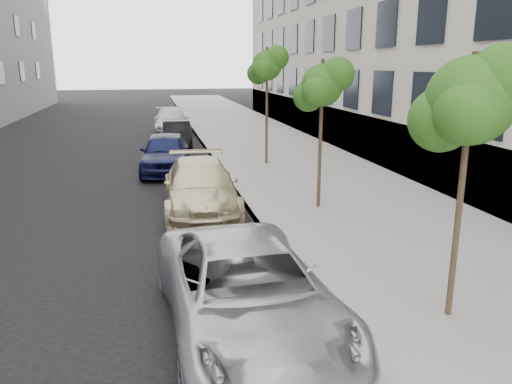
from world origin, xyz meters
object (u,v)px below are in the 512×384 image
object	(u,v)px
minivan	(247,291)
sedan_rear	(172,121)
suv	(201,187)
tree_mid	(323,85)
sedan_black	(177,135)
tree_near	(472,101)
tree_far	(268,66)
sedan_blue	(165,152)

from	to	relation	value
minivan	sedan_rear	xyz separation A→B (m)	(0.00, 23.47, 0.01)
suv	tree_mid	bearing A→B (deg)	-8.40
minivan	sedan_black	size ratio (longest dim) A/B	1.34
tree_mid	sedan_rear	xyz separation A→B (m)	(-3.33, 17.28, -2.80)
tree_mid	sedan_rear	world-z (taller)	tree_mid
tree_mid	tree_near	bearing A→B (deg)	-90.00
tree_far	minivan	world-z (taller)	tree_far
tree_mid	suv	distance (m)	4.41
tree_far	minivan	distance (m)	13.52
suv	sedan_rear	distance (m)	16.63
tree_far	sedan_rear	bearing A→B (deg)	107.15
tree_far	sedan_black	xyz separation A→B (m)	(-3.33, 5.69, -3.39)
tree_mid	sedan_blue	xyz separation A→B (m)	(-4.10, 6.33, -2.78)
sedan_black	suv	bearing A→B (deg)	-88.61
tree_near	sedan_rear	xyz separation A→B (m)	(-3.33, 23.78, -2.85)
tree_near	minivan	distance (m)	4.40
tree_near	sedan_rear	distance (m)	24.18
tree_near	tree_mid	distance (m)	6.50
sedan_rear	sedan_blue	bearing A→B (deg)	-93.51
tree_near	tree_far	bearing A→B (deg)	90.00
suv	tree_far	bearing A→B (deg)	63.03
suv	sedan_blue	xyz separation A→B (m)	(-0.77, 5.69, 0.04)
sedan_blue	sedan_black	xyz separation A→B (m)	(0.77, 5.85, -0.12)
tree_mid	minivan	size ratio (longest dim) A/B	0.79
tree_near	sedan_blue	xyz separation A→B (m)	(-4.10, 12.83, -2.83)
suv	tree_near	bearing A→B (deg)	-62.39
sedan_black	sedan_rear	bearing A→B (deg)	91.39
suv	sedan_blue	distance (m)	5.74
tree_near	sedan_blue	size ratio (longest dim) A/B	0.96
minivan	sedan_black	world-z (taller)	minivan
tree_near	tree_mid	world-z (taller)	tree_near
sedan_blue	tree_near	bearing A→B (deg)	-67.36
tree_near	sedan_blue	bearing A→B (deg)	107.72
suv	sedan_blue	bearing A→B (deg)	100.40
minivan	tree_near	bearing A→B (deg)	-8.18
tree_near	tree_far	xyz separation A→B (m)	(-0.00, 13.00, 0.44)
minivan	tree_mid	bearing A→B (deg)	58.97
minivan	sedan_blue	world-z (taller)	sedan_blue
tree_far	sedan_blue	world-z (taller)	tree_far
tree_far	sedan_rear	distance (m)	11.75
tree_mid	sedan_blue	bearing A→B (deg)	122.91
minivan	sedan_black	bearing A→B (deg)	87.25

